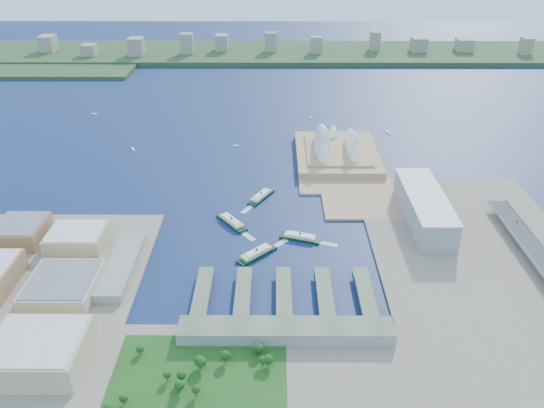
{
  "coord_description": "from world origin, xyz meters",
  "views": [
    {
      "loc": [
        4.09,
        -508.3,
        350.88
      ],
      "look_at": [
        1.0,
        92.77,
        18.0
      ],
      "focal_mm": 35.0,
      "sensor_mm": 36.0,
      "label": 1
    }
  ],
  "objects_px": {
    "toaster_building": "(424,208)",
    "ferry_b": "(261,195)",
    "ferry_c": "(257,252)",
    "ferry_d": "(300,236)",
    "car_c": "(517,222)",
    "opera_house": "(338,140)",
    "ferry_a": "(232,220)"
  },
  "relations": [
    {
      "from": "opera_house",
      "to": "ferry_c",
      "type": "distance_m",
      "value": 305.77
    },
    {
      "from": "ferry_c",
      "to": "ferry_d",
      "type": "bearing_deg",
      "value": -99.43
    },
    {
      "from": "toaster_building",
      "to": "ferry_d",
      "type": "distance_m",
      "value": 165.88
    },
    {
      "from": "car_c",
      "to": "ferry_d",
      "type": "bearing_deg",
      "value": -176.25
    },
    {
      "from": "toaster_building",
      "to": "ferry_b",
      "type": "distance_m",
      "value": 218.86
    },
    {
      "from": "opera_house",
      "to": "ferry_d",
      "type": "xyz_separation_m",
      "value": [
        -69.34,
        -243.31,
        -27.28
      ]
    },
    {
      "from": "ferry_a",
      "to": "car_c",
      "type": "height_order",
      "value": "car_c"
    },
    {
      "from": "ferry_d",
      "to": "car_c",
      "type": "distance_m",
      "value": 269.13
    },
    {
      "from": "toaster_building",
      "to": "ferry_a",
      "type": "height_order",
      "value": "toaster_building"
    },
    {
      "from": "opera_house",
      "to": "ferry_b",
      "type": "bearing_deg",
      "value": -130.83
    },
    {
      "from": "car_c",
      "to": "ferry_b",
      "type": "bearing_deg",
      "value": 164.61
    },
    {
      "from": "toaster_building",
      "to": "ferry_a",
      "type": "xyz_separation_m",
      "value": [
        -245.53,
        -7.52,
        -15.48
      ]
    },
    {
      "from": "opera_house",
      "to": "car_c",
      "type": "bearing_deg",
      "value": -48.6
    },
    {
      "from": "ferry_b",
      "to": "ferry_d",
      "type": "xyz_separation_m",
      "value": [
        50.01,
        -105.18,
        -0.2
      ]
    },
    {
      "from": "opera_house",
      "to": "ferry_c",
      "type": "bearing_deg",
      "value": -113.47
    },
    {
      "from": "toaster_building",
      "to": "opera_house",
      "type": "bearing_deg",
      "value": 114.23
    },
    {
      "from": "opera_house",
      "to": "toaster_building",
      "type": "xyz_separation_m",
      "value": [
        90.0,
        -200.0,
        -11.5
      ]
    },
    {
      "from": "ferry_c",
      "to": "car_c",
      "type": "height_order",
      "value": "car_c"
    },
    {
      "from": "toaster_building",
      "to": "ferry_b",
      "type": "xyz_separation_m",
      "value": [
        -209.36,
        61.87,
        -15.58
      ]
    },
    {
      "from": "opera_house",
      "to": "car_c",
      "type": "height_order",
      "value": "opera_house"
    },
    {
      "from": "ferry_c",
      "to": "ferry_d",
      "type": "height_order",
      "value": "ferry_c"
    },
    {
      "from": "ferry_b",
      "to": "ferry_a",
      "type": "bearing_deg",
      "value": -87.54
    },
    {
      "from": "ferry_a",
      "to": "toaster_building",
      "type": "bearing_deg",
      "value": -35.74
    },
    {
      "from": "opera_house",
      "to": "ferry_a",
      "type": "bearing_deg",
      "value": -126.85
    },
    {
      "from": "opera_house",
      "to": "ferry_d",
      "type": "distance_m",
      "value": 254.46
    },
    {
      "from": "ferry_c",
      "to": "car_c",
      "type": "bearing_deg",
      "value": -124.7
    },
    {
      "from": "ferry_d",
      "to": "car_c",
      "type": "height_order",
      "value": "car_c"
    },
    {
      "from": "opera_house",
      "to": "ferry_a",
      "type": "relative_size",
      "value": 3.39
    },
    {
      "from": "ferry_b",
      "to": "ferry_c",
      "type": "distance_m",
      "value": 141.27
    },
    {
      "from": "ferry_a",
      "to": "ferry_b",
      "type": "xyz_separation_m",
      "value": [
        36.17,
        69.39,
        -0.09
      ]
    },
    {
      "from": "ferry_a",
      "to": "ferry_d",
      "type": "height_order",
      "value": "ferry_a"
    },
    {
      "from": "ferry_a",
      "to": "ferry_d",
      "type": "xyz_separation_m",
      "value": [
        86.19,
        -35.78,
        -0.3
      ]
    }
  ]
}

